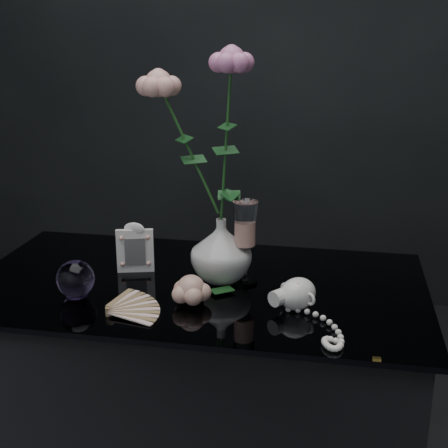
% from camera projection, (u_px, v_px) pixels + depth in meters
% --- Properties ---
extents(table, '(1.05, 0.58, 0.76)m').
position_uv_depth(table, '(198.00, 423.00, 1.56)').
color(table, black).
rests_on(table, ground).
extents(vase, '(0.16, 0.16, 0.15)m').
position_uv_depth(vase, '(221.00, 250.00, 1.44)').
color(vase, silver).
rests_on(vase, table).
extents(wine_glass, '(0.07, 0.07, 0.19)m').
position_uv_depth(wine_glass, '(245.00, 243.00, 1.42)').
color(wine_glass, white).
rests_on(wine_glass, table).
extents(picture_frame, '(0.11, 0.09, 0.12)m').
position_uv_depth(picture_frame, '(135.00, 247.00, 1.49)').
color(picture_frame, white).
rests_on(picture_frame, table).
extents(paperweight, '(0.10, 0.10, 0.08)m').
position_uv_depth(paperweight, '(75.00, 279.00, 1.36)').
color(paperweight, '#8F6FB5').
rests_on(paperweight, table).
extents(paper_fan, '(0.23, 0.20, 0.02)m').
position_uv_depth(paper_fan, '(108.00, 311.00, 1.28)').
color(paper_fan, '#F8E5C6').
rests_on(paper_fan, table).
extents(loose_rose, '(0.17, 0.20, 0.06)m').
position_uv_depth(loose_rose, '(191.00, 289.00, 1.33)').
color(loose_rose, '#DBA28D').
rests_on(loose_rose, table).
extents(pearl_jar, '(0.34, 0.34, 0.07)m').
position_uv_depth(pearl_jar, '(298.00, 292.00, 1.30)').
color(pearl_jar, white).
rests_on(pearl_jar, table).
extents(roses, '(0.24, 0.10, 0.43)m').
position_uv_depth(roses, '(202.00, 132.00, 1.36)').
color(roses, '#F8A99C').
rests_on(roses, vase).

